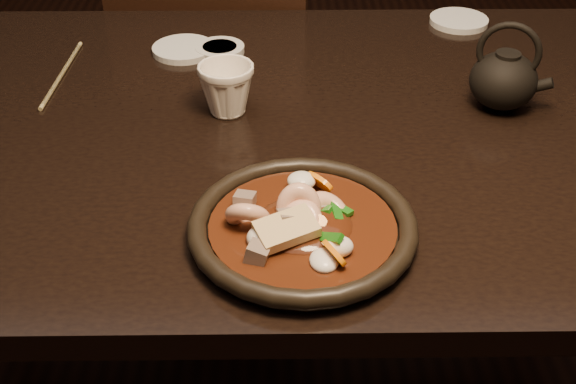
{
  "coord_description": "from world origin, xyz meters",
  "views": [
    {
      "loc": [
        0.02,
        -0.98,
        1.32
      ],
      "look_at": [
        0.03,
        -0.26,
        0.8
      ],
      "focal_mm": 45.0,
      "sensor_mm": 36.0,
      "label": 1
    }
  ],
  "objects_px": {
    "table": "(266,161)",
    "tea_cup": "(227,88)",
    "teapot": "(504,78)",
    "chair": "(223,63)",
    "plate": "(303,228)"
  },
  "relations": [
    {
      "from": "plate",
      "to": "teapot",
      "type": "bearing_deg",
      "value": 44.7
    },
    {
      "from": "tea_cup",
      "to": "table",
      "type": "bearing_deg",
      "value": -22.91
    },
    {
      "from": "chair",
      "to": "plate",
      "type": "xyz_separation_m",
      "value": [
        0.17,
        -0.93,
        0.23
      ]
    },
    {
      "from": "plate",
      "to": "teapot",
      "type": "distance_m",
      "value": 0.46
    },
    {
      "from": "chair",
      "to": "tea_cup",
      "type": "distance_m",
      "value": 0.67
    },
    {
      "from": "chair",
      "to": "teapot",
      "type": "distance_m",
      "value": 0.82
    },
    {
      "from": "table",
      "to": "chair",
      "type": "distance_m",
      "value": 0.66
    },
    {
      "from": "tea_cup",
      "to": "teapot",
      "type": "relative_size",
      "value": 0.62
    },
    {
      "from": "table",
      "to": "tea_cup",
      "type": "relative_size",
      "value": 18.05
    },
    {
      "from": "teapot",
      "to": "tea_cup",
      "type": "bearing_deg",
      "value": -158.18
    },
    {
      "from": "plate",
      "to": "teapot",
      "type": "relative_size",
      "value": 2.0
    },
    {
      "from": "table",
      "to": "tea_cup",
      "type": "bearing_deg",
      "value": 157.09
    },
    {
      "from": "chair",
      "to": "plate",
      "type": "relative_size",
      "value": 3.47
    },
    {
      "from": "table",
      "to": "teapot",
      "type": "height_order",
      "value": "teapot"
    },
    {
      "from": "chair",
      "to": "tea_cup",
      "type": "relative_size",
      "value": 11.17
    }
  ]
}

